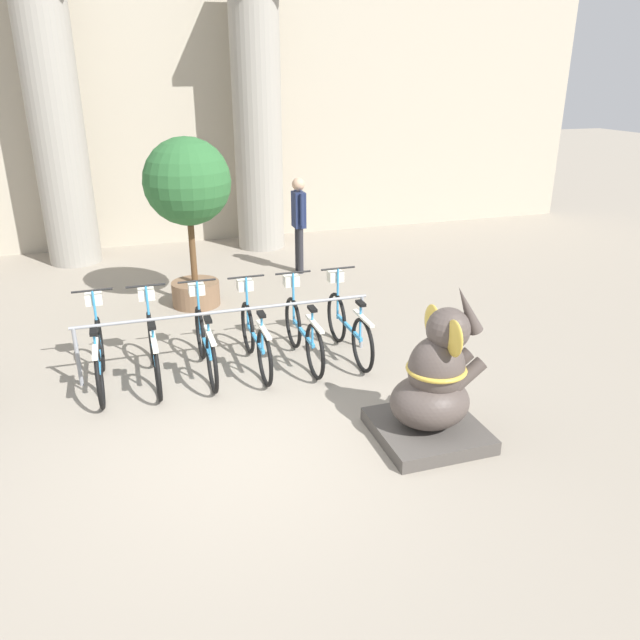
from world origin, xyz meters
name	(u,v)px	position (x,y,z in m)	size (l,w,h in m)	color
ground_plane	(248,447)	(0.00, 0.00, 0.00)	(60.00, 60.00, 0.00)	gray
building_facade	(156,100)	(0.00, 8.60, 3.00)	(20.00, 0.20, 6.00)	#B2A893
column_left	(56,125)	(-1.90, 7.60, 2.62)	(1.23, 1.23, 5.16)	gray
column_right	(257,120)	(1.90, 7.60, 2.62)	(1.23, 1.23, 5.16)	gray
bike_rack	(228,322)	(0.18, 1.95, 0.61)	(3.74, 0.05, 0.77)	gray
bicycle_0	(99,354)	(-1.39, 1.87, 0.42)	(0.48, 1.70, 1.09)	black
bicycle_1	(153,348)	(-0.77, 1.85, 0.42)	(0.48, 1.70, 1.09)	black
bicycle_2	(205,341)	(-0.14, 1.85, 0.42)	(0.48, 1.70, 1.09)	black
bicycle_3	(255,336)	(0.49, 1.82, 0.42)	(0.48, 1.70, 1.09)	black
bicycle_4	(303,330)	(1.12, 1.81, 0.42)	(0.48, 1.70, 1.09)	black
bicycle_5	(348,325)	(1.75, 1.80, 0.42)	(0.48, 1.70, 1.09)	black
elephant_statue	(434,388)	(1.87, -0.38, 0.56)	(1.07, 1.07, 1.66)	#4C4742
person_pedestrian	(299,216)	(2.16, 5.56, 1.07)	(0.23, 0.47, 1.77)	#28282D
potted_tree	(188,192)	(0.06, 4.35, 1.83)	(1.33, 1.33, 2.66)	brown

